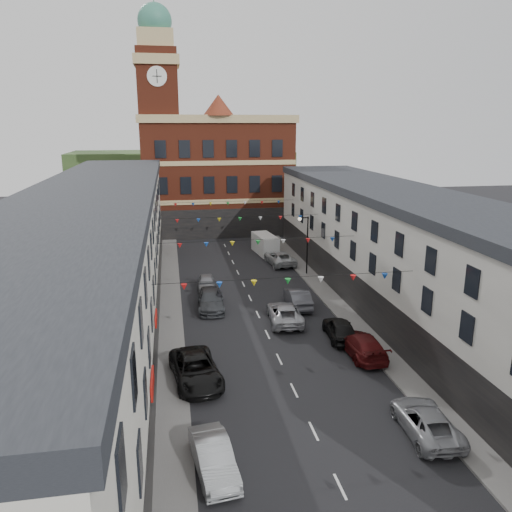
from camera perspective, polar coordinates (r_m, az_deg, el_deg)
ground at (r=36.76m, az=1.31°, el=-8.97°), size 160.00×160.00×0.00m
pavement_left at (r=37.97m, az=-9.66°, el=-8.26°), size 1.80×64.00×0.15m
pavement_right at (r=40.28m, az=10.50°, el=-6.92°), size 1.80×64.00×0.15m
terrace_left at (r=35.67m, az=-17.88°, el=-1.31°), size 8.40×56.00×10.70m
terrace_right at (r=39.89m, az=17.92°, el=-0.40°), size 8.40×56.00×9.70m
civic_building at (r=71.56m, az=-4.57°, el=9.41°), size 20.60×13.30×18.50m
clock_tower at (r=68.00m, az=-10.97°, el=14.65°), size 5.60×5.60×30.00m
distant_hill at (r=95.53m, az=-8.32°, el=8.76°), size 40.00×14.00×10.00m
street_lamp at (r=49.99m, az=5.63°, el=2.13°), size 1.10×0.36×6.00m
car_left_b at (r=23.58m, az=-4.88°, el=-21.95°), size 2.10×4.56×1.45m
car_left_c at (r=30.43m, az=-6.89°, el=-12.77°), size 3.30×5.92×1.56m
car_left_d at (r=41.53m, az=-5.18°, el=-5.03°), size 2.36×5.33×1.52m
car_left_e at (r=46.28m, az=-5.69°, el=-3.07°), size 1.79×4.01×1.34m
car_right_b at (r=27.18m, az=18.84°, el=-17.40°), size 2.57×5.05×1.37m
car_right_c at (r=34.12m, az=12.00°, el=-9.88°), size 2.17×5.20×1.50m
car_right_d at (r=36.25m, az=9.58°, el=-8.22°), size 2.14×4.62×1.53m
car_right_e at (r=41.97m, az=4.78°, el=-4.78°), size 1.87×4.83×1.57m
car_right_f at (r=54.37m, az=2.74°, el=-0.20°), size 2.92×5.57×1.50m
moving_car at (r=38.75m, az=3.33°, el=-6.53°), size 2.88×5.47×1.47m
white_van at (r=58.85m, az=1.04°, el=1.35°), size 2.55×5.27×2.24m
pedestrian at (r=40.97m, az=-4.27°, el=-5.05°), size 0.71×0.50×1.84m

